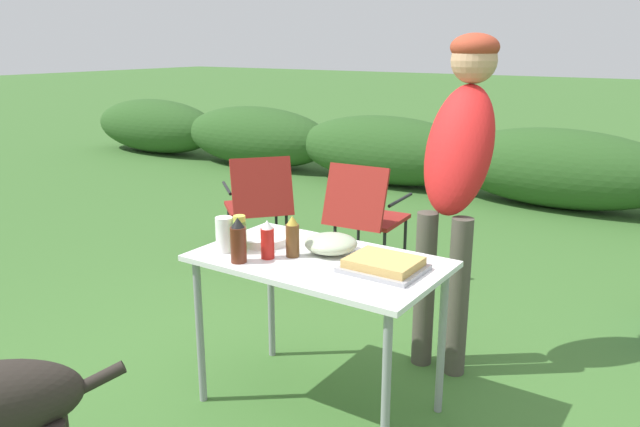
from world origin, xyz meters
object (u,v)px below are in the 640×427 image
at_px(ketchup_bottle, 267,240).
at_px(relish_jar, 240,235).
at_px(plate_stack, 264,239).
at_px(paper_cup_stack, 224,234).
at_px(food_tray, 384,265).
at_px(camp_chair_green_behind_table, 259,201).
at_px(beer_bottle, 292,237).
at_px(bbq_sauce_bottle, 238,241).
at_px(folding_table, 319,275).
at_px(standing_person_in_dark_puffer, 458,160).
at_px(camp_chair_near_hedge, 365,212).
at_px(mixing_bowl, 331,244).

bearing_deg(ketchup_bottle, relish_jar, -175.61).
distance_m(plate_stack, paper_cup_stack, 0.22).
bearing_deg(food_tray, camp_chair_green_behind_table, 141.93).
distance_m(beer_bottle, bbq_sauce_bottle, 0.24).
bearing_deg(ketchup_bottle, folding_table, 32.56).
bearing_deg(standing_person_in_dark_puffer, beer_bottle, -117.27).
bearing_deg(beer_bottle, camp_chair_green_behind_table, 133.41).
height_order(paper_cup_stack, standing_person_in_dark_puffer, standing_person_in_dark_puffer).
distance_m(standing_person_in_dark_puffer, camp_chair_near_hedge, 1.50).
xyz_separation_m(paper_cup_stack, ketchup_bottle, (0.22, 0.04, 0.00)).
relative_size(mixing_bowl, camp_chair_near_hedge, 0.29).
bearing_deg(camp_chair_near_hedge, camp_chair_green_behind_table, -172.13).
height_order(food_tray, camp_chair_green_behind_table, camp_chair_green_behind_table).
bearing_deg(plate_stack, mixing_bowl, 10.09).
height_order(folding_table, bbq_sauce_bottle, bbq_sauce_bottle).
height_order(folding_table, beer_bottle, beer_bottle).
bearing_deg(ketchup_bottle, beer_bottle, 46.38).
height_order(mixing_bowl, relish_jar, relish_jar).
bearing_deg(camp_chair_near_hedge, food_tray, -62.54).
xyz_separation_m(food_tray, mixing_bowl, (-0.31, 0.08, 0.02)).
distance_m(beer_bottle, standing_person_in_dark_puffer, 0.97).
distance_m(paper_cup_stack, relish_jar, 0.08).
height_order(paper_cup_stack, relish_jar, relish_jar).
relative_size(food_tray, plate_stack, 1.35).
bearing_deg(standing_person_in_dark_puffer, camp_chair_near_hedge, 139.97).
relative_size(plate_stack, relish_jar, 1.38).
relative_size(beer_bottle, standing_person_in_dark_puffer, 0.11).
distance_m(plate_stack, ketchup_bottle, 0.23).
xyz_separation_m(bbq_sauce_bottle, standing_person_in_dark_puffer, (0.59, 1.01, 0.26)).
bearing_deg(food_tray, bbq_sauce_bottle, -156.23).
xyz_separation_m(relish_jar, bbq_sauce_bottle, (0.08, -0.10, 0.01)).
height_order(plate_stack, camp_chair_near_hedge, camp_chair_near_hedge).
relative_size(relish_jar, standing_person_in_dark_puffer, 0.10).
distance_m(paper_cup_stack, ketchup_bottle, 0.22).
relative_size(folding_table, mixing_bowl, 4.54).
bearing_deg(camp_chair_green_behind_table, ketchup_bottle, -98.90).
distance_m(food_tray, standing_person_in_dark_puffer, 0.83).
bearing_deg(plate_stack, ketchup_bottle, -47.17).
distance_m(food_tray, ketchup_bottle, 0.53).
bearing_deg(ketchup_bottle, mixing_bowl, 48.80).
height_order(beer_bottle, ketchup_bottle, beer_bottle).
distance_m(relish_jar, camp_chair_green_behind_table, 2.06).
relative_size(food_tray, camp_chair_green_behind_table, 0.39).
xyz_separation_m(mixing_bowl, standing_person_in_dark_puffer, (0.32, 0.68, 0.32)).
distance_m(plate_stack, bbq_sauce_bottle, 0.29).
height_order(folding_table, standing_person_in_dark_puffer, standing_person_in_dark_puffer).
height_order(plate_stack, mixing_bowl, mixing_bowl).
bearing_deg(ketchup_bottle, bbq_sauce_bottle, -123.45).
bearing_deg(paper_cup_stack, mixing_bowl, 31.92).
xyz_separation_m(mixing_bowl, bbq_sauce_bottle, (-0.27, -0.33, 0.05)).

